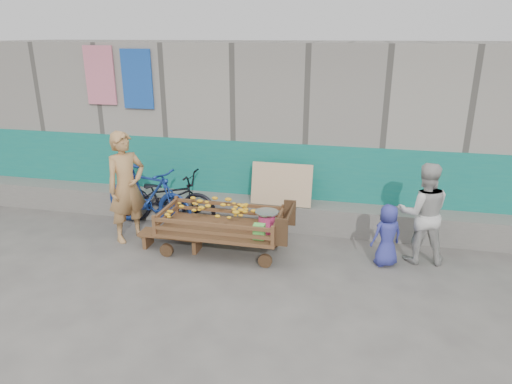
% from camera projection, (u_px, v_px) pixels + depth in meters
% --- Properties ---
extents(ground, '(80.00, 80.00, 0.00)m').
position_uv_depth(ground, '(227.00, 297.00, 5.75)').
color(ground, '#504D4A').
rests_on(ground, ground).
extents(building_wall, '(12.00, 3.50, 3.00)m').
position_uv_depth(building_wall, '(283.00, 123.00, 9.00)').
color(building_wall, gray).
rests_on(building_wall, ground).
extents(banana_cart, '(1.97, 0.90, 0.84)m').
position_uv_depth(banana_cart, '(218.00, 217.00, 6.76)').
color(banana_cart, brown).
rests_on(banana_cart, ground).
extents(bench, '(1.01, 0.30, 0.25)m').
position_uv_depth(bench, '(172.00, 237.00, 6.99)').
color(bench, brown).
rests_on(bench, ground).
extents(vendor_man, '(0.71, 0.77, 1.76)m').
position_uv_depth(vendor_man, '(127.00, 187.00, 7.09)').
color(vendor_man, '#B0814D').
rests_on(vendor_man, ground).
extents(woman, '(0.77, 0.63, 1.48)m').
position_uv_depth(woman, '(423.00, 213.00, 6.44)').
color(woman, beige).
rests_on(woman, ground).
extents(child, '(0.53, 0.47, 0.91)m').
position_uv_depth(child, '(387.00, 235.00, 6.41)').
color(child, '#313690').
rests_on(child, ground).
extents(bicycle_dark, '(1.83, 0.69, 0.95)m').
position_uv_depth(bicycle_dark, '(166.00, 197.00, 7.84)').
color(bicycle_dark, black).
rests_on(bicycle_dark, ground).
extents(bicycle_blue, '(1.86, 0.95, 1.07)m').
position_uv_depth(bicycle_blue, '(148.00, 197.00, 7.68)').
color(bicycle_blue, navy).
rests_on(bicycle_blue, ground).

